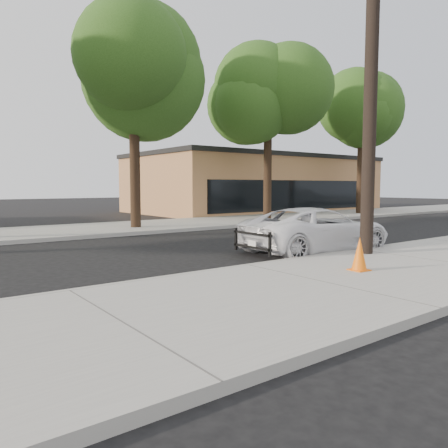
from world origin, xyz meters
The scene contains 11 objects.
ground centered at (0.00, 0.00, 0.00)m, with size 120.00×120.00×0.00m, color black.
near_sidewalk centered at (0.00, -4.30, 0.07)m, with size 90.00×4.40×0.15m, color gray.
far_sidewalk centered at (0.00, 8.50, 0.07)m, with size 90.00×5.00×0.15m, color gray.
curb_near centered at (0.00, -2.10, 0.07)m, with size 90.00×0.12×0.16m, color #9E9B93.
building_main centered at (16.00, 16.00, 2.00)m, with size 18.00×10.00×4.00m, color #B77D4C.
utility_pole centered at (3.60, -2.70, 4.70)m, with size 1.40×0.34×9.00m.
tree_c centered at (2.22, 7.64, 6.91)m, with size 4.96×4.80×9.55m.
tree_d centered at (10.20, 7.95, 6.37)m, with size 4.50×4.35×8.75m.
tree_e centered at (18.21, 7.74, 6.70)m, with size 4.80×4.65×9.25m.
police_cruiser centered at (3.47, -1.09, 0.65)m, with size 2.17×4.70×1.31m, color white.
traffic_cone centered at (1.46, -4.03, 0.49)m, with size 0.40×0.40×0.71m.
Camera 1 is at (-6.29, -9.57, 1.93)m, focal length 35.00 mm.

